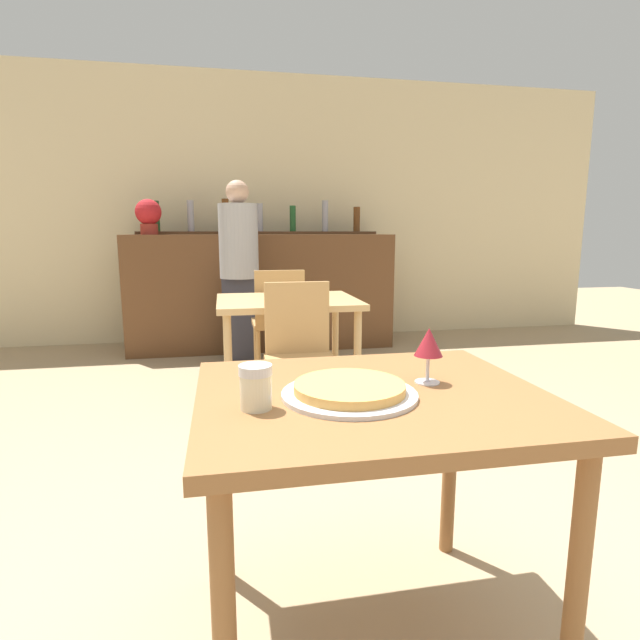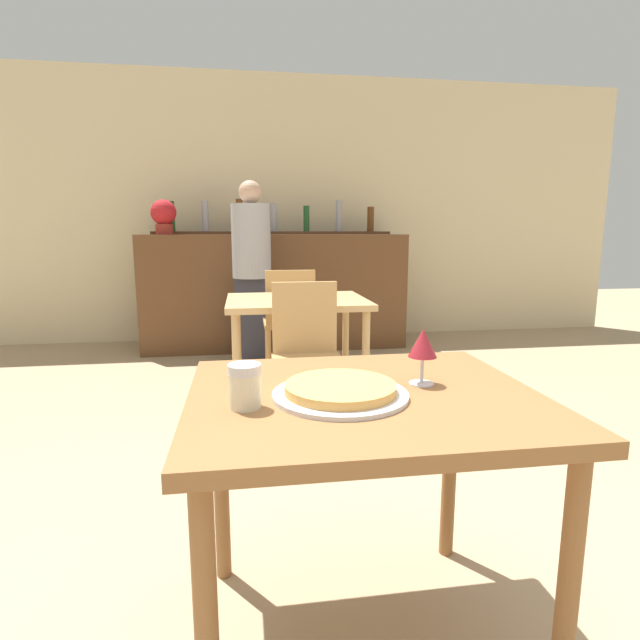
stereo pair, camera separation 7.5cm
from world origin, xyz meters
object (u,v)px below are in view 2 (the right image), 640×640
pizza_tray (340,391)px  potted_plant (164,215)px  chair_far_side_front (307,348)px  wine_glass (423,345)px  chair_far_side_back (289,316)px  cheese_shaker (245,386)px  person_standing (252,266)px

pizza_tray → potted_plant: bearing=104.5°
chair_far_side_front → wine_glass: (0.14, -1.48, 0.35)m
chair_far_side_front → wine_glass: size_ratio=5.56×
chair_far_side_front → potted_plant: bearing=116.1°
chair_far_side_back → cheese_shaker: (-0.35, -2.70, 0.29)m
cheese_shaker → person_standing: (0.07, 3.29, 0.06)m
chair_far_side_front → potted_plant: size_ratio=2.69×
chair_far_side_front → chair_far_side_back: same height
pizza_tray → potted_plant: (-0.98, 3.78, 0.56)m
wine_glass → chair_far_side_front: bearing=95.4°
chair_far_side_back → pizza_tray: 2.67m
wine_glass → chair_far_side_back: bearing=93.1°
pizza_tray → potted_plant: 3.94m
chair_far_side_front → pizza_tray: chair_far_side_front is taller
wine_glass → potted_plant: (-1.23, 3.70, 0.46)m
pizza_tray → person_standing: bearing=93.0°
chair_far_side_front → potted_plant: 2.60m
chair_far_side_front → pizza_tray: bearing=-93.9°
cheese_shaker → person_standing: size_ratio=0.07×
potted_plant → chair_far_side_front: bearing=-63.9°
cheese_shaker → person_standing: person_standing is taller
chair_far_side_back → pizza_tray: chair_far_side_back is taller
cheese_shaker → wine_glass: (0.49, 0.12, 0.06)m
wine_glass → potted_plant: bearing=108.3°
chair_far_side_back → chair_far_side_front: bearing=90.0°
cheese_shaker → person_standing: bearing=88.7°
chair_far_side_back → cheese_shaker: bearing=82.6°
chair_far_side_front → chair_far_side_back: (-0.00, 1.10, 0.00)m
chair_far_side_back → wine_glass: bearing=93.1°
pizza_tray → wine_glass: wine_glass is taller
chair_far_side_front → person_standing: 1.75m
chair_far_side_front → pizza_tray: 1.58m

